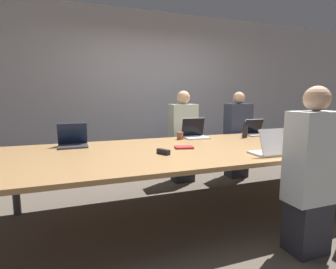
{
  "coord_description": "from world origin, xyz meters",
  "views": [
    {
      "loc": [
        -1.37,
        -2.59,
        1.32
      ],
      "look_at": [
        -0.39,
        0.1,
        0.91
      ],
      "focal_mm": 28.0,
      "sensor_mm": 36.0,
      "label": 1
    }
  ],
  "objects_px": {
    "laptop_far_center": "(194,132)",
    "stapler": "(163,152)",
    "laptop_far_left": "(73,140)",
    "cup_far_center": "(180,136)",
    "person_far_right": "(237,136)",
    "bottle_far_right": "(245,131)",
    "laptop_far_right": "(254,131)",
    "bottle_near_right": "(307,139)",
    "laptop_near_midright": "(271,148)",
    "person_far_center": "(183,138)",
    "person_near_midright": "(311,175)"
  },
  "relations": [
    {
      "from": "cup_far_center",
      "to": "bottle_near_right",
      "type": "bearing_deg",
      "value": -45.02
    },
    {
      "from": "person_far_right",
      "to": "person_far_center",
      "type": "bearing_deg",
      "value": 174.95
    },
    {
      "from": "cup_far_center",
      "to": "person_far_center",
      "type": "bearing_deg",
      "value": 62.71
    },
    {
      "from": "laptop_far_right",
      "to": "bottle_far_right",
      "type": "height_order",
      "value": "laptop_far_right"
    },
    {
      "from": "bottle_near_right",
      "to": "laptop_far_left",
      "type": "height_order",
      "value": "laptop_far_left"
    },
    {
      "from": "bottle_near_right",
      "to": "person_far_right",
      "type": "height_order",
      "value": "person_far_right"
    },
    {
      "from": "laptop_near_midright",
      "to": "bottle_near_right",
      "type": "xyz_separation_m",
      "value": [
        0.59,
        0.12,
        0.04
      ]
    },
    {
      "from": "person_far_right",
      "to": "bottle_far_right",
      "type": "distance_m",
      "value": 0.67
    },
    {
      "from": "bottle_near_right",
      "to": "person_far_right",
      "type": "distance_m",
      "value": 1.49
    },
    {
      "from": "laptop_far_center",
      "to": "person_far_right",
      "type": "xyz_separation_m",
      "value": [
        0.95,
        0.36,
        -0.16
      ]
    },
    {
      "from": "laptop_far_center",
      "to": "cup_far_center",
      "type": "relative_size",
      "value": 3.4
    },
    {
      "from": "bottle_far_right",
      "to": "person_near_midright",
      "type": "bearing_deg",
      "value": -105.73
    },
    {
      "from": "bottle_near_right",
      "to": "cup_far_center",
      "type": "xyz_separation_m",
      "value": [
        -1.05,
        1.05,
        -0.06
      ]
    },
    {
      "from": "laptop_far_right",
      "to": "person_far_right",
      "type": "bearing_deg",
      "value": 88.22
    },
    {
      "from": "cup_far_center",
      "to": "laptop_far_left",
      "type": "height_order",
      "value": "laptop_far_left"
    },
    {
      "from": "laptop_near_midright",
      "to": "cup_far_center",
      "type": "bearing_deg",
      "value": -68.32
    },
    {
      "from": "laptop_far_center",
      "to": "bottle_far_right",
      "type": "bearing_deg",
      "value": -18.3
    },
    {
      "from": "laptop_near_midright",
      "to": "laptop_far_left",
      "type": "xyz_separation_m",
      "value": [
        -1.81,
        1.14,
        0.0
      ]
    },
    {
      "from": "laptop_far_center",
      "to": "stapler",
      "type": "bearing_deg",
      "value": -131.48
    },
    {
      "from": "cup_far_center",
      "to": "laptop_far_left",
      "type": "relative_size",
      "value": 0.3
    },
    {
      "from": "laptop_near_midright",
      "to": "person_near_midright",
      "type": "relative_size",
      "value": 0.22
    },
    {
      "from": "laptop_near_midright",
      "to": "laptop_far_right",
      "type": "height_order",
      "value": "laptop_near_midright"
    },
    {
      "from": "laptop_near_midright",
      "to": "laptop_far_center",
      "type": "distance_m",
      "value": 1.25
    },
    {
      "from": "laptop_far_right",
      "to": "person_far_right",
      "type": "height_order",
      "value": "person_far_right"
    },
    {
      "from": "bottle_near_right",
      "to": "bottle_far_right",
      "type": "relative_size",
      "value": 1.18
    },
    {
      "from": "laptop_far_right",
      "to": "bottle_far_right",
      "type": "distance_m",
      "value": 0.31
    },
    {
      "from": "laptop_far_center",
      "to": "laptop_far_right",
      "type": "xyz_separation_m",
      "value": [
        0.94,
        -0.08,
        -0.01
      ]
    },
    {
      "from": "cup_far_center",
      "to": "bottle_far_right",
      "type": "distance_m",
      "value": 0.92
    },
    {
      "from": "person_far_center",
      "to": "stapler",
      "type": "height_order",
      "value": "person_far_center"
    },
    {
      "from": "laptop_far_left",
      "to": "bottle_far_right",
      "type": "bearing_deg",
      "value": -3.21
    },
    {
      "from": "bottle_far_right",
      "to": "stapler",
      "type": "distance_m",
      "value": 1.54
    },
    {
      "from": "laptop_far_center",
      "to": "cup_far_center",
      "type": "bearing_deg",
      "value": -165.45
    },
    {
      "from": "person_near_midright",
      "to": "laptop_far_right",
      "type": "xyz_separation_m",
      "value": [
        0.68,
        1.59,
        0.14
      ]
    },
    {
      "from": "person_far_center",
      "to": "person_far_right",
      "type": "distance_m",
      "value": 0.94
    },
    {
      "from": "bottle_near_right",
      "to": "person_far_right",
      "type": "xyz_separation_m",
      "value": [
        0.14,
        1.47,
        -0.2
      ]
    },
    {
      "from": "laptop_far_right",
      "to": "person_far_right",
      "type": "relative_size",
      "value": 0.23
    },
    {
      "from": "person_far_right",
      "to": "bottle_far_right",
      "type": "xyz_separation_m",
      "value": [
        -0.28,
        -0.58,
        0.18
      ]
    },
    {
      "from": "laptop_far_left",
      "to": "stapler",
      "type": "relative_size",
      "value": 2.12
    },
    {
      "from": "cup_far_center",
      "to": "laptop_far_right",
      "type": "bearing_deg",
      "value": -0.93
    },
    {
      "from": "bottle_near_right",
      "to": "stapler",
      "type": "height_order",
      "value": "bottle_near_right"
    },
    {
      "from": "bottle_near_right",
      "to": "laptop_far_right",
      "type": "xyz_separation_m",
      "value": [
        0.13,
        1.03,
        -0.04
      ]
    },
    {
      "from": "laptop_far_center",
      "to": "laptop_near_midright",
      "type": "bearing_deg",
      "value": -79.56
    },
    {
      "from": "laptop_near_midright",
      "to": "person_far_right",
      "type": "xyz_separation_m",
      "value": [
        0.73,
        1.59,
        -0.16
      ]
    },
    {
      "from": "person_far_center",
      "to": "stapler",
      "type": "distance_m",
      "value": 1.49
    },
    {
      "from": "person_far_center",
      "to": "laptop_far_center",
      "type": "bearing_deg",
      "value": -92.52
    },
    {
      "from": "laptop_far_left",
      "to": "person_far_right",
      "type": "xyz_separation_m",
      "value": [
        2.54,
        0.45,
        -0.16
      ]
    },
    {
      "from": "bottle_far_right",
      "to": "person_far_right",
      "type": "bearing_deg",
      "value": 63.78
    },
    {
      "from": "person_far_center",
      "to": "laptop_far_left",
      "type": "bearing_deg",
      "value": -161.58
    },
    {
      "from": "person_near_midright",
      "to": "cup_far_center",
      "type": "relative_size",
      "value": 14.33
    },
    {
      "from": "laptop_far_left",
      "to": "cup_far_center",
      "type": "bearing_deg",
      "value": 1.42
    }
  ]
}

